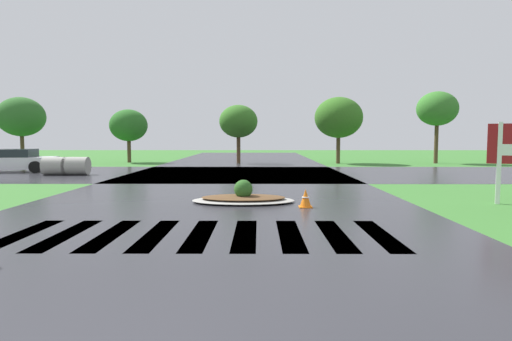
# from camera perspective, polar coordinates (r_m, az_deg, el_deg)

# --- Properties ---
(asphalt_roadway) EXTENTS (11.40, 80.00, 0.01)m
(asphalt_roadway) POSITION_cam_1_polar(r_m,az_deg,el_deg) (13.25, -4.74, -4.05)
(asphalt_roadway) COLOR #2B2B30
(asphalt_roadway) RESTS_ON ground
(asphalt_cross_road) EXTENTS (90.00, 10.26, 0.01)m
(asphalt_cross_road) POSITION_cam_1_polar(r_m,az_deg,el_deg) (23.11, -2.56, -0.39)
(asphalt_cross_road) COLOR #2B2B30
(asphalt_cross_road) RESTS_ON ground
(crosswalk_stripes) EXTENTS (7.65, 2.88, 0.01)m
(crosswalk_stripes) POSITION_cam_1_polar(r_m,az_deg,el_deg) (8.86, -7.33, -8.36)
(crosswalk_stripes) COLOR white
(crosswalk_stripes) RESTS_ON ground
(median_island) EXTENTS (3.07, 1.72, 0.68)m
(median_island) POSITION_cam_1_polar(r_m,az_deg,el_deg) (13.00, -1.67, -3.60)
(median_island) COLOR #9E9B93
(median_island) RESTS_ON ground
(car_white_sedan) EXTENTS (4.58, 2.46, 1.27)m
(car_white_sedan) POSITION_cam_1_polar(r_m,az_deg,el_deg) (27.80, -29.24, 1.09)
(car_white_sedan) COLOR silver
(car_white_sedan) RESTS_ON ground
(drainage_pipe_stack) EXTENTS (2.27, 0.96, 0.93)m
(drainage_pipe_stack) POSITION_cam_1_polar(r_m,az_deg,el_deg) (24.28, -23.71, 0.55)
(drainage_pipe_stack) COLOR #9E9B93
(drainage_pipe_stack) RESTS_ON ground
(traffic_cone) EXTENTS (0.36, 0.36, 0.52)m
(traffic_cone) POSITION_cam_1_polar(r_m,az_deg,el_deg) (12.14, 6.54, -3.71)
(traffic_cone) COLOR orange
(traffic_cone) RESTS_ON ground
(background_treeline) EXTENTS (42.84, 4.54, 5.26)m
(background_treeline) POSITION_cam_1_polar(r_m,az_deg,el_deg) (32.23, 0.86, 6.93)
(background_treeline) COLOR #4C3823
(background_treeline) RESTS_ON ground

